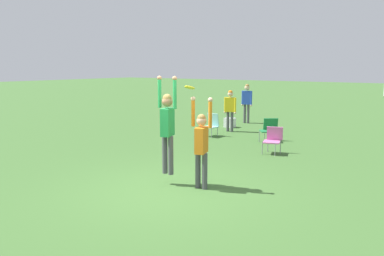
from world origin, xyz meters
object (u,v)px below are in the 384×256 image
object	(u,v)px
camping_chair_3	(269,128)
person_defending	(201,141)
frisbee	(190,87)
camping_chair_0	(273,138)
person_jumping	(167,122)
cooler_box	(230,123)
camping_chair_1	(211,124)
person_spectator_near	(247,99)
person_spectator_far	(230,107)

from	to	relation	value
camping_chair_3	person_defending	bearing A→B (deg)	63.48
frisbee	camping_chair_0	distance (m)	4.54
person_jumping	cooler_box	world-z (taller)	person_jumping
camping_chair_1	camping_chair_3	xyz separation A→B (m)	(2.23, 0.35, -0.02)
person_jumping	person_defending	distance (m)	0.88
person_defending	camping_chair_0	world-z (taller)	person_defending
camping_chair_3	frisbee	bearing A→B (deg)	60.83
person_jumping	person_defending	xyz separation A→B (m)	(0.77, 0.22, -0.37)
person_defending	cooler_box	size ratio (longest dim) A/B	4.73
person_defending	camping_chair_0	size ratio (longest dim) A/B	2.47
cooler_box	camping_chair_1	bearing A→B (deg)	-78.36
person_spectator_near	person_spectator_far	distance (m)	2.57
person_defending	frisbee	distance (m)	1.19
person_spectator_near	frisbee	bearing A→B (deg)	-89.28
person_jumping	person_spectator_far	distance (m)	7.38
camping_chair_0	person_spectator_near	xyz separation A→B (m)	(-3.54, 5.18, 0.66)
camping_chair_0	person_spectator_near	bearing A→B (deg)	-73.89
person_spectator_near	person_spectator_far	bearing A→B (deg)	-97.40
cooler_box	camping_chair_0	bearing A→B (deg)	-45.59
cooler_box	person_jumping	bearing A→B (deg)	-70.25
person_jumping	frisbee	size ratio (longest dim) A/B	9.80
frisbee	person_spectator_far	size ratio (longest dim) A/B	0.13
person_spectator_far	camping_chair_1	bearing A→B (deg)	-114.96
person_defending	person_spectator_near	size ratio (longest dim) A/B	1.09
camping_chair_3	person_spectator_far	xyz separation A→B (m)	(-2.15, 0.95, 0.56)
cooler_box	person_defending	bearing A→B (deg)	-64.91
camping_chair_1	cooler_box	xyz separation A→B (m)	(-0.47, 2.29, -0.29)
camping_chair_1	cooler_box	world-z (taller)	camping_chair_1
person_defending	camping_chair_1	bearing A→B (deg)	-165.93
person_jumping	frisbee	bearing A→B (deg)	-89.66
frisbee	cooler_box	size ratio (longest dim) A/B	0.53
person_defending	camping_chair_3	size ratio (longest dim) A/B	2.46
camping_chair_0	camping_chair_3	distance (m)	1.93
camping_chair_1	person_spectator_near	distance (m)	3.90
person_jumping	person_spectator_near	world-z (taller)	person_jumping
camping_chair_0	camping_chair_3	world-z (taller)	camping_chair_3
camping_chair_1	person_spectator_far	world-z (taller)	person_spectator_far
cooler_box	person_spectator_far	bearing A→B (deg)	-60.69
camping_chair_1	cooler_box	distance (m)	2.36
person_jumping	person_defending	world-z (taller)	person_jumping
person_jumping	person_spectator_far	xyz separation A→B (m)	(-2.31, 7.00, -0.41)
person_jumping	camping_chair_0	distance (m)	4.49
person_defending	person_spectator_near	distance (m)	9.96
person_spectator_near	cooler_box	xyz separation A→B (m)	(-0.05, -1.53, -0.93)
frisbee	person_spectator_far	world-z (taller)	frisbee
person_jumping	camping_chair_1	bearing A→B (deg)	6.85
person_defending	camping_chair_1	size ratio (longest dim) A/B	2.30
frisbee	person_jumping	bearing A→B (deg)	-163.70
person_defending	person_spectator_far	bearing A→B (deg)	-171.51
person_spectator_near	cooler_box	size ratio (longest dim) A/B	4.32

